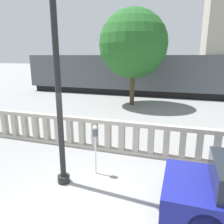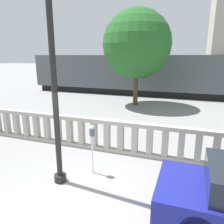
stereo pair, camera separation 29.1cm
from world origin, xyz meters
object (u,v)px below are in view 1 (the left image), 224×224
(lamppost, at_px, (55,38))
(tree_left, at_px, (133,44))
(train_near, at_px, (193,75))
(parking_meter, at_px, (95,136))

(lamppost, bearing_deg, tree_left, 92.22)
(train_near, relative_size, tree_left, 4.56)
(parking_meter, bearing_deg, tree_left, 96.40)
(tree_left, bearing_deg, parking_meter, -83.60)
(parking_meter, bearing_deg, train_near, 77.94)
(parking_meter, height_order, train_near, train_near)
(lamppost, bearing_deg, train_near, 76.04)
(tree_left, bearing_deg, train_near, 48.69)
(train_near, bearing_deg, tree_left, -131.31)
(lamppost, relative_size, tree_left, 1.01)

